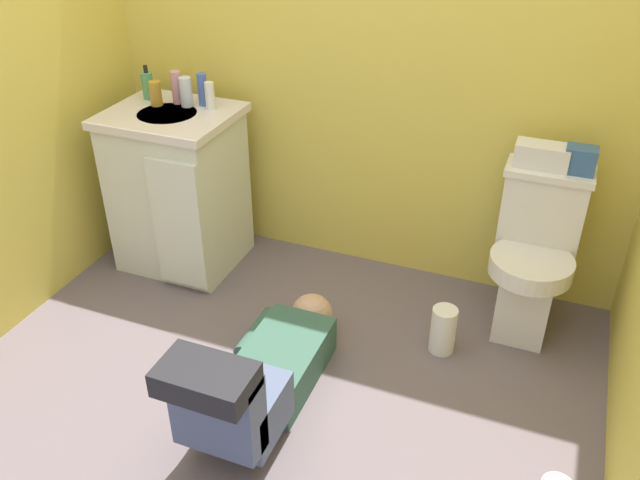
{
  "coord_description": "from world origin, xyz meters",
  "views": [
    {
      "loc": [
        0.91,
        -1.75,
        1.94
      ],
      "look_at": [
        0.02,
        0.49,
        0.45
      ],
      "focal_mm": 37.12,
      "sensor_mm": 36.0,
      "label": 1
    }
  ],
  "objects_px": {
    "person_plumber": "(260,375)",
    "bottle_white": "(210,96)",
    "soap_dispenser": "(148,85)",
    "bottle_blue": "(202,89)",
    "tissue_box": "(542,155)",
    "bottle_amber": "(156,93)",
    "vanity_cabinet": "(179,188)",
    "bottle_clear": "(186,92)",
    "faucet": "(184,92)",
    "toilet": "(533,256)",
    "paper_towel_roll": "(443,330)",
    "bottle_pink": "(177,87)",
    "toiletry_bag": "(580,160)"
  },
  "relations": [
    {
      "from": "toilet",
      "to": "bottle_blue",
      "type": "relative_size",
      "value": 4.8
    },
    {
      "from": "soap_dispenser",
      "to": "bottle_clear",
      "type": "xyz_separation_m",
      "value": [
        0.23,
        -0.02,
        0.0
      ]
    },
    {
      "from": "paper_towel_roll",
      "to": "vanity_cabinet",
      "type": "bearing_deg",
      "value": 171.07
    },
    {
      "from": "bottle_white",
      "to": "bottle_amber",
      "type": "bearing_deg",
      "value": -169.81
    },
    {
      "from": "toilet",
      "to": "bottle_white",
      "type": "xyz_separation_m",
      "value": [
        -1.56,
        0.01,
        0.52
      ]
    },
    {
      "from": "bottle_amber",
      "to": "bottle_clear",
      "type": "xyz_separation_m",
      "value": [
        0.14,
        0.04,
        0.01
      ]
    },
    {
      "from": "toilet",
      "to": "faucet",
      "type": "distance_m",
      "value": 1.8
    },
    {
      "from": "paper_towel_roll",
      "to": "soap_dispenser",
      "type": "bearing_deg",
      "value": 167.8
    },
    {
      "from": "bottle_white",
      "to": "faucet",
      "type": "bearing_deg",
      "value": 167.28
    },
    {
      "from": "vanity_cabinet",
      "to": "faucet",
      "type": "relative_size",
      "value": 8.2
    },
    {
      "from": "toilet",
      "to": "bottle_clear",
      "type": "distance_m",
      "value": 1.77
    },
    {
      "from": "paper_towel_roll",
      "to": "bottle_amber",
      "type": "bearing_deg",
      "value": 169.49
    },
    {
      "from": "person_plumber",
      "to": "toilet",
      "type": "bearing_deg",
      "value": 46.43
    },
    {
      "from": "tissue_box",
      "to": "paper_towel_roll",
      "type": "relative_size",
      "value": 1.01
    },
    {
      "from": "vanity_cabinet",
      "to": "person_plumber",
      "type": "relative_size",
      "value": 0.77
    },
    {
      "from": "faucet",
      "to": "bottle_amber",
      "type": "relative_size",
      "value": 0.86
    },
    {
      "from": "person_plumber",
      "to": "bottle_white",
      "type": "bearing_deg",
      "value": 126.0
    },
    {
      "from": "soap_dispenser",
      "to": "bottle_blue",
      "type": "xyz_separation_m",
      "value": [
        0.3,
        0.02,
        0.01
      ]
    },
    {
      "from": "vanity_cabinet",
      "to": "bottle_clear",
      "type": "xyz_separation_m",
      "value": [
        0.04,
        0.1,
        0.47
      ]
    },
    {
      "from": "person_plumber",
      "to": "tissue_box",
      "type": "relative_size",
      "value": 4.84
    },
    {
      "from": "vanity_cabinet",
      "to": "bottle_pink",
      "type": "relative_size",
      "value": 5.24
    },
    {
      "from": "bottle_clear",
      "to": "person_plumber",
      "type": "bearing_deg",
      "value": -49.12
    },
    {
      "from": "bottle_pink",
      "to": "bottle_blue",
      "type": "distance_m",
      "value": 0.13
    },
    {
      "from": "person_plumber",
      "to": "bottle_clear",
      "type": "bearing_deg",
      "value": 130.88
    },
    {
      "from": "faucet",
      "to": "bottle_amber",
      "type": "distance_m",
      "value": 0.13
    },
    {
      "from": "vanity_cabinet",
      "to": "bottle_blue",
      "type": "height_order",
      "value": "bottle_blue"
    },
    {
      "from": "toilet",
      "to": "bottle_white",
      "type": "height_order",
      "value": "bottle_white"
    },
    {
      "from": "vanity_cabinet",
      "to": "bottle_amber",
      "type": "relative_size",
      "value": 7.01
    },
    {
      "from": "tissue_box",
      "to": "soap_dispenser",
      "type": "distance_m",
      "value": 1.88
    },
    {
      "from": "soap_dispenser",
      "to": "faucet",
      "type": "bearing_deg",
      "value": 6.01
    },
    {
      "from": "tissue_box",
      "to": "bottle_amber",
      "type": "distance_m",
      "value": 1.79
    },
    {
      "from": "paper_towel_roll",
      "to": "toilet",
      "type": "bearing_deg",
      "value": 46.8
    },
    {
      "from": "faucet",
      "to": "person_plumber",
      "type": "xyz_separation_m",
      "value": [
        0.85,
        -0.98,
        -0.69
      ]
    },
    {
      "from": "person_plumber",
      "to": "bottle_white",
      "type": "xyz_separation_m",
      "value": [
        -0.68,
        0.94,
        0.71
      ]
    },
    {
      "from": "bottle_blue",
      "to": "tissue_box",
      "type": "bearing_deg",
      "value": 1.51
    },
    {
      "from": "vanity_cabinet",
      "to": "paper_towel_roll",
      "type": "distance_m",
      "value": 1.48
    },
    {
      "from": "toilet",
      "to": "tissue_box",
      "type": "relative_size",
      "value": 3.41
    },
    {
      "from": "toilet",
      "to": "toiletry_bag",
      "type": "relative_size",
      "value": 6.05
    },
    {
      "from": "faucet",
      "to": "bottle_amber",
      "type": "bearing_deg",
      "value": -140.12
    },
    {
      "from": "toilet",
      "to": "bottle_white",
      "type": "distance_m",
      "value": 1.65
    },
    {
      "from": "vanity_cabinet",
      "to": "paper_towel_roll",
      "type": "xyz_separation_m",
      "value": [
        1.42,
        -0.22,
        -0.31
      ]
    },
    {
      "from": "paper_towel_roll",
      "to": "bottle_clear",
      "type": "bearing_deg",
      "value": 166.72
    },
    {
      "from": "soap_dispenser",
      "to": "paper_towel_roll",
      "type": "height_order",
      "value": "soap_dispenser"
    },
    {
      "from": "soap_dispenser",
      "to": "bottle_blue",
      "type": "bearing_deg",
      "value": 3.53
    },
    {
      "from": "tissue_box",
      "to": "toiletry_bag",
      "type": "bearing_deg",
      "value": 0.0
    },
    {
      "from": "faucet",
      "to": "bottle_clear",
      "type": "xyz_separation_m",
      "value": [
        0.04,
        -0.04,
        0.02
      ]
    },
    {
      "from": "person_plumber",
      "to": "paper_towel_roll",
      "type": "bearing_deg",
      "value": 46.23
    },
    {
      "from": "bottle_blue",
      "to": "soap_dispenser",
      "type": "bearing_deg",
      "value": -176.47
    },
    {
      "from": "bottle_clear",
      "to": "bottle_blue",
      "type": "distance_m",
      "value": 0.08
    },
    {
      "from": "faucet",
      "to": "vanity_cabinet",
      "type": "bearing_deg",
      "value": -88.69
    }
  ]
}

